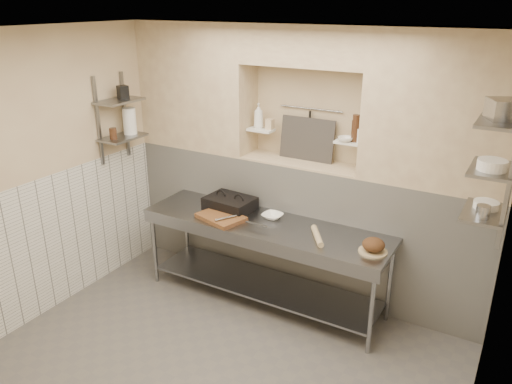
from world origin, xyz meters
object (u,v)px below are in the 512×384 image
Objects in this scene: prep_table at (264,246)px; rolling_pin at (317,236)px; panini_press at (230,203)px; bottle_soap at (259,116)px; cutting_board at (221,217)px; bowl_alcove at (345,139)px; jug_left at (130,121)px; bread_loaf at (374,245)px; mixing_bowl at (272,216)px.

rolling_pin is at bearing -4.57° from prep_table.
panini_press is 1.36× the size of rolling_pin.
panini_press is at bearing -103.01° from bottle_soap.
cutting_board is 3.18× the size of bowl_alcove.
cutting_board is (0.06, -0.26, -0.05)m from panini_press.
rolling_pin is (1.04, 0.08, 0.01)m from cutting_board.
bowl_alcove is (0.01, 0.57, 0.81)m from rolling_pin.
rolling_pin is at bearing -5.66° from panini_press.
jug_left is at bearing 174.80° from cutting_board.
panini_press is 1.64m from bread_loaf.
panini_press is 1.40m from bowl_alcove.
bread_loaf is (1.14, -0.05, 0.33)m from prep_table.
bottle_soap is at bearing 177.24° from bowl_alcove.
bottle_soap is at bearing 24.15° from jug_left.
cutting_board is at bearing -93.51° from bottle_soap.
cutting_board is 1.48m from bowl_alcove.
mixing_bowl is at bearing 160.94° from rolling_pin.
prep_table is at bearing 16.18° from cutting_board.
prep_table is at bearing -55.79° from bottle_soap.
jug_left is at bearing -155.85° from bottle_soap.
bread_loaf is at bearing -0.72° from jug_left.
bowl_alcove is at bearing 40.73° from prep_table.
bottle_soap reaches higher than rolling_pin.
jug_left is at bearing -174.47° from mixing_bowl.
mixing_bowl is at bearing -148.08° from bowl_alcove.
bowl_alcove is at bearing 31.97° from cutting_board.
bowl_alcove is 2.37m from jug_left.
mixing_bowl is 0.72× the size of jug_left.
panini_press is 2.54× the size of mixing_bowl.
panini_press is 2.61× the size of bread_loaf.
panini_press is 0.27m from cutting_board.
rolling_pin is at bearing 4.29° from cutting_board.
jug_left is (-1.20, -0.15, 0.79)m from panini_press.
bread_loaf is 0.75× the size of bottle_soap.
rolling_pin is at bearing -32.10° from bottle_soap.
mixing_bowl is 1.07m from bowl_alcove.
bread_loaf is at bearing -2.51° from panini_press.
rolling_pin is 1.43× the size of bottle_soap.
rolling_pin reaches higher than cutting_board.
bottle_soap is at bearing 134.01° from mixing_bowl.
bowl_alcove reaches higher than cutting_board.
bowl_alcove is (1.10, 0.39, 0.77)m from panini_press.
bread_loaf is at bearing -47.24° from bowl_alcove.
bottle_soap is (-0.41, 0.42, 0.92)m from mixing_bowl.
bowl_alcove is (1.05, 0.65, 0.81)m from cutting_board.
cutting_board is 1.22× the size of rolling_pin.
bread_loaf reaches higher than cutting_board.
bowl_alcove is at bearing 13.10° from jug_left.
bottle_soap reaches higher than prep_table.
bread_loaf is 0.70× the size of jug_left.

